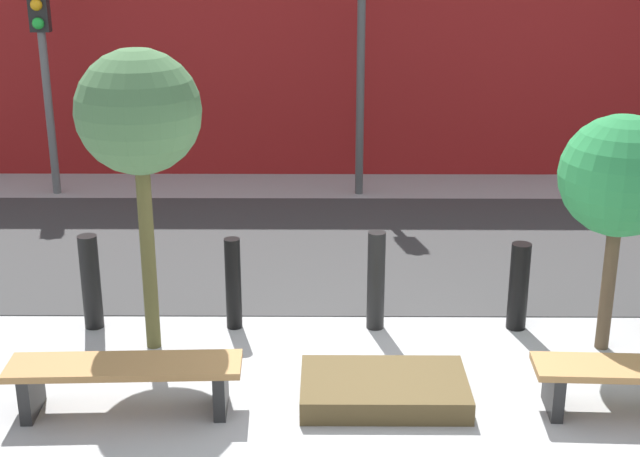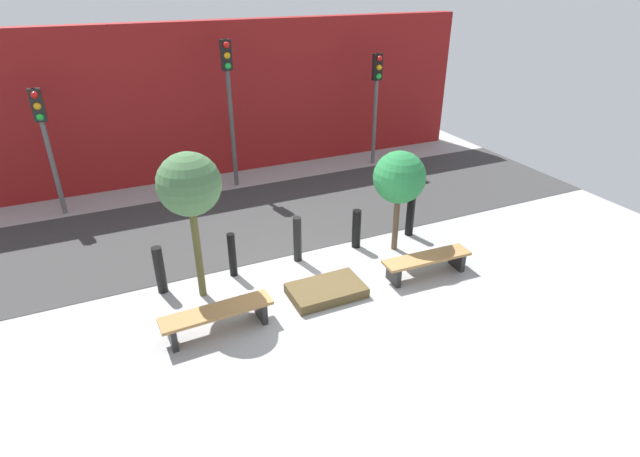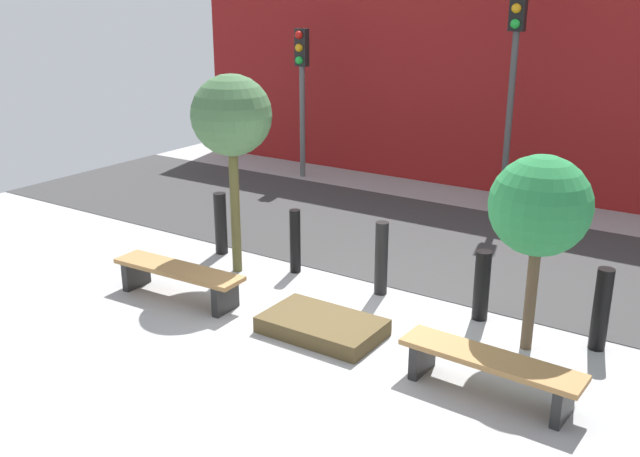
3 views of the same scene
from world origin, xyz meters
The scene contains 16 objects.
ground_plane centered at (0.00, 0.00, 0.00)m, with size 18.00×18.00×0.00m, color #9A9A9A.
road_strip centered at (0.00, 3.62, 0.01)m, with size 18.00×4.20×0.01m, color #363636.
building_facade centered at (0.00, 7.37, 2.22)m, with size 16.20×0.50×4.43m, color maroon.
bench_left centered at (-2.19, -0.39, 0.33)m, with size 1.96×0.53×0.45m.
bench_right centered at (2.19, -0.39, 0.32)m, with size 1.91×0.52×0.44m.
planter_bed centered at (0.00, -0.19, 0.10)m, with size 1.44×0.88×0.20m, color brown.
tree_behind_left_bench centered at (-2.19, 0.83, 2.29)m, with size 1.14×1.14×2.90m.
tree_behind_right_bench centered at (2.19, 0.83, 1.72)m, with size 1.13×1.13×2.30m.
bollard_far_left centered at (-2.88, 1.27, 0.49)m, with size 0.19×0.19×0.99m, color black.
bollard_left centered at (-1.44, 1.27, 0.48)m, with size 0.16×0.16×0.96m, color black.
bollard_center centered at (0.00, 1.27, 0.52)m, with size 0.18×0.18×1.03m, color black.
bollard_right centered at (1.44, 1.27, 0.46)m, with size 0.20×0.20×0.91m, color black.
bollard_far_right centered at (2.88, 1.27, 0.50)m, with size 0.19×0.19×1.00m, color black.
traffic_light_west centered at (-4.62, 6.01, 2.23)m, with size 0.28×0.27×3.21m.
traffic_light_mid_west centered at (0.00, 6.01, 2.79)m, with size 0.28×0.27×4.06m.
traffic_light_mid_east centered at (4.62, 6.01, 2.39)m, with size 0.28×0.27×3.44m.
Camera 2 is at (-3.47, -7.46, 5.62)m, focal length 28.00 mm.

